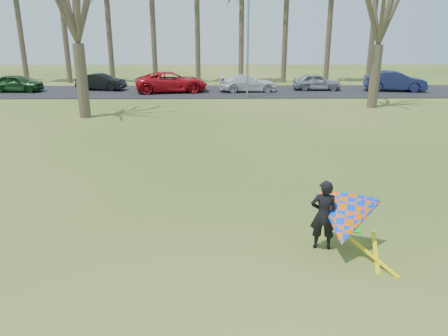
{
  "coord_description": "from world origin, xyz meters",
  "views": [
    {
      "loc": [
        -0.18,
        -10.5,
        5.24
      ],
      "look_at": [
        0.0,
        2.0,
        1.1
      ],
      "focal_mm": 35.0,
      "sensor_mm": 36.0,
      "label": 1
    }
  ],
  "objects_px": {
    "kite_flyer": "(342,220)",
    "car_0": "(17,83)",
    "car_1": "(101,82)",
    "streetlight": "(250,35)",
    "car_4": "(317,82)",
    "car_5": "(395,81)",
    "car_3": "(248,83)",
    "bare_tree_right": "(383,1)",
    "car_2": "(171,82)"
  },
  "relations": [
    {
      "from": "car_3",
      "to": "bare_tree_right",
      "type": "bearing_deg",
      "value": -137.76
    },
    {
      "from": "car_4",
      "to": "car_5",
      "type": "relative_size",
      "value": 0.81
    },
    {
      "from": "bare_tree_right",
      "to": "kite_flyer",
      "type": "xyz_separation_m",
      "value": [
        -7.25,
        -19.17,
        -5.72
      ]
    },
    {
      "from": "kite_flyer",
      "to": "car_2",
      "type": "bearing_deg",
      "value": 104.35
    },
    {
      "from": "car_0",
      "to": "car_1",
      "type": "height_order",
      "value": "car_0"
    },
    {
      "from": "car_0",
      "to": "car_3",
      "type": "xyz_separation_m",
      "value": [
        18.47,
        -0.05,
        -0.02
      ]
    },
    {
      "from": "car_4",
      "to": "car_0",
      "type": "bearing_deg",
      "value": 94.85
    },
    {
      "from": "car_0",
      "to": "car_2",
      "type": "bearing_deg",
      "value": -88.67
    },
    {
      "from": "car_0",
      "to": "car_4",
      "type": "distance_m",
      "value": 24.2
    },
    {
      "from": "car_3",
      "to": "streetlight",
      "type": "bearing_deg",
      "value": 172.19
    },
    {
      "from": "car_1",
      "to": "streetlight",
      "type": "bearing_deg",
      "value": -97.01
    },
    {
      "from": "car_0",
      "to": "car_2",
      "type": "distance_m",
      "value": 12.37
    },
    {
      "from": "bare_tree_right",
      "to": "streetlight",
      "type": "xyz_separation_m",
      "value": [
        -7.84,
        4.0,
        -2.1
      ]
    },
    {
      "from": "bare_tree_right",
      "to": "kite_flyer",
      "type": "height_order",
      "value": "bare_tree_right"
    },
    {
      "from": "streetlight",
      "to": "car_4",
      "type": "bearing_deg",
      "value": 31.82
    },
    {
      "from": "car_0",
      "to": "car_1",
      "type": "distance_m",
      "value": 6.54
    },
    {
      "from": "car_1",
      "to": "car_4",
      "type": "relative_size",
      "value": 1.03
    },
    {
      "from": "car_1",
      "to": "kite_flyer",
      "type": "xyz_separation_m",
      "value": [
        12.51,
        -27.03,
        0.13
      ]
    },
    {
      "from": "car_3",
      "to": "kite_flyer",
      "type": "distance_m",
      "value": 26.06
    },
    {
      "from": "bare_tree_right",
      "to": "car_5",
      "type": "distance_m",
      "value": 9.92
    },
    {
      "from": "car_2",
      "to": "car_3",
      "type": "xyz_separation_m",
      "value": [
        6.11,
        0.2,
        -0.12
      ]
    },
    {
      "from": "car_0",
      "to": "car_1",
      "type": "xyz_separation_m",
      "value": [
        6.47,
        0.92,
        -0.03
      ]
    },
    {
      "from": "streetlight",
      "to": "car_3",
      "type": "xyz_separation_m",
      "value": [
        0.08,
        2.88,
        -3.74
      ]
    },
    {
      "from": "car_5",
      "to": "kite_flyer",
      "type": "distance_m",
      "value": 28.51
    },
    {
      "from": "streetlight",
      "to": "car_0",
      "type": "relative_size",
      "value": 1.99
    },
    {
      "from": "car_2",
      "to": "car_3",
      "type": "distance_m",
      "value": 6.11
    },
    {
      "from": "car_1",
      "to": "car_3",
      "type": "relative_size",
      "value": 0.87
    },
    {
      "from": "car_2",
      "to": "car_5",
      "type": "height_order",
      "value": "car_2"
    },
    {
      "from": "car_5",
      "to": "car_4",
      "type": "bearing_deg",
      "value": 93.98
    },
    {
      "from": "car_2",
      "to": "car_5",
      "type": "relative_size",
      "value": 1.19
    },
    {
      "from": "car_2",
      "to": "car_0",
      "type": "bearing_deg",
      "value": 79.29
    },
    {
      "from": "car_0",
      "to": "car_4",
      "type": "bearing_deg",
      "value": -85.91
    },
    {
      "from": "car_0",
      "to": "car_2",
      "type": "height_order",
      "value": "car_2"
    },
    {
      "from": "kite_flyer",
      "to": "car_0",
      "type": "bearing_deg",
      "value": 126.02
    },
    {
      "from": "car_4",
      "to": "car_2",
      "type": "bearing_deg",
      "value": 97.73
    },
    {
      "from": "bare_tree_right",
      "to": "car_0",
      "type": "xyz_separation_m",
      "value": [
        -26.23,
        6.93,
        -5.82
      ]
    },
    {
      "from": "car_5",
      "to": "bare_tree_right",
      "type": "bearing_deg",
      "value": 159.03
    },
    {
      "from": "car_3",
      "to": "car_0",
      "type": "bearing_deg",
      "value": 83.63
    },
    {
      "from": "streetlight",
      "to": "car_2",
      "type": "relative_size",
      "value": 1.41
    },
    {
      "from": "car_1",
      "to": "kite_flyer",
      "type": "bearing_deg",
      "value": -144.26
    },
    {
      "from": "kite_flyer",
      "to": "streetlight",
      "type": "bearing_deg",
      "value": 91.46
    },
    {
      "from": "car_0",
      "to": "car_5",
      "type": "height_order",
      "value": "car_5"
    },
    {
      "from": "streetlight",
      "to": "car_0",
      "type": "bearing_deg",
      "value": 170.95
    },
    {
      "from": "car_3",
      "to": "car_4",
      "type": "bearing_deg",
      "value": -89.03
    },
    {
      "from": "streetlight",
      "to": "car_4",
      "type": "distance_m",
      "value": 7.79
    },
    {
      "from": "streetlight",
      "to": "kite_flyer",
      "type": "xyz_separation_m",
      "value": [
        0.59,
        -23.17,
        -3.61
      ]
    },
    {
      "from": "streetlight",
      "to": "car_2",
      "type": "distance_m",
      "value": 7.52
    },
    {
      "from": "streetlight",
      "to": "bare_tree_right",
      "type": "bearing_deg",
      "value": -27.03
    },
    {
      "from": "car_3",
      "to": "kite_flyer",
      "type": "bearing_deg",
      "value": 174.91
    },
    {
      "from": "car_5",
      "to": "car_2",
      "type": "bearing_deg",
      "value": 100.78
    }
  ]
}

